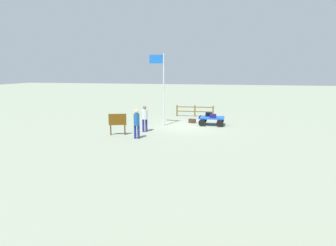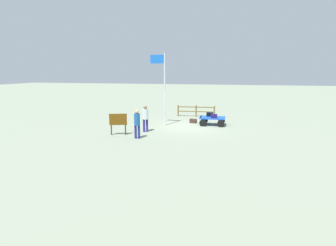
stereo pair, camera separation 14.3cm
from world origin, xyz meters
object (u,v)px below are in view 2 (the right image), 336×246
(suitcase_tan, at_px, (210,114))
(suitcase_olive, at_px, (214,116))
(worker_lead, at_px, (137,122))
(signboard, at_px, (118,121))
(luggage_cart, at_px, (212,119))
(flagpole, at_px, (163,82))
(suitcase_navy, at_px, (193,121))
(worker_trailing, at_px, (145,116))

(suitcase_tan, xyz_separation_m, suitcase_olive, (-0.34, 0.66, -0.00))
(worker_lead, relative_size, signboard, 1.30)
(suitcase_tan, relative_size, suitcase_olive, 1.06)
(luggage_cart, xyz_separation_m, worker_lead, (3.95, 5.08, 0.55))
(flagpole, height_order, signboard, flagpole)
(suitcase_navy, distance_m, worker_trailing, 4.63)
(worker_trailing, height_order, signboard, worker_trailing)
(suitcase_navy, relative_size, flagpole, 0.11)
(suitcase_olive, xyz_separation_m, worker_lead, (4.09, 4.70, 0.26))
(suitcase_navy, distance_m, signboard, 6.39)
(suitcase_olive, distance_m, worker_lead, 6.24)
(flagpole, bearing_deg, worker_lead, 83.21)
(worker_trailing, height_order, flagpole, flagpole)
(worker_trailing, bearing_deg, suitcase_navy, -124.49)
(suitcase_tan, height_order, worker_trailing, worker_trailing)
(suitcase_olive, bearing_deg, suitcase_navy, -29.30)
(suitcase_olive, distance_m, flagpole, 4.34)
(luggage_cart, distance_m, worker_lead, 6.46)
(worker_lead, height_order, flagpole, flagpole)
(luggage_cart, height_order, worker_lead, worker_lead)
(suitcase_tan, distance_m, flagpole, 4.20)
(luggage_cart, relative_size, worker_lead, 1.06)
(suitcase_olive, distance_m, suitcase_navy, 1.92)
(suitcase_navy, xyz_separation_m, worker_lead, (2.49, 5.60, 0.84))
(luggage_cart, bearing_deg, suitcase_olive, 110.39)
(luggage_cart, distance_m, suitcase_tan, 0.46)
(luggage_cart, bearing_deg, suitcase_tan, -54.53)
(suitcase_olive, relative_size, worker_lead, 0.28)
(suitcase_navy, height_order, flagpole, flagpole)
(worker_lead, bearing_deg, suitcase_tan, -124.90)
(luggage_cart, bearing_deg, worker_trailing, 38.70)
(suitcase_navy, xyz_separation_m, flagpole, (2.00, 1.45, 2.94))
(suitcase_olive, bearing_deg, worker_trailing, 34.35)
(suitcase_navy, distance_m, flagpole, 3.84)
(suitcase_tan, bearing_deg, flagpole, 20.54)
(flagpole, xyz_separation_m, signboard, (1.92, 3.55, -2.22))
(worker_trailing, bearing_deg, suitcase_tan, -137.43)
(worker_trailing, bearing_deg, signboard, 42.91)
(suitcase_navy, bearing_deg, flagpole, 35.95)
(luggage_cart, relative_size, worker_trailing, 1.06)
(suitcase_tan, xyz_separation_m, worker_lead, (3.74, 5.37, 0.26))
(worker_lead, relative_size, flagpole, 0.34)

